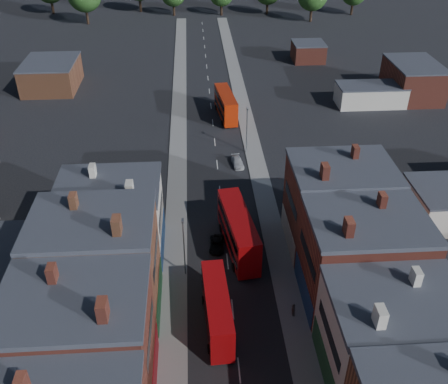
{
  "coord_description": "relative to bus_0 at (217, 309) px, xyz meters",
  "views": [
    {
      "loc": [
        -3.48,
        -14.89,
        41.12
      ],
      "look_at": [
        0.0,
        38.71,
        5.93
      ],
      "focal_mm": 40.0,
      "sensor_mm": 36.0,
      "label": 1
    }
  ],
  "objects": [
    {
      "name": "lamp_post_3",
      "position": [
        7.01,
        38.18,
        2.23
      ],
      "size": [
        0.25,
        0.7,
        8.12
      ],
      "color": "slate",
      "rests_on": "ground"
    },
    {
      "name": "ped_3",
      "position": [
        8.3,
        0.82,
        -1.54
      ],
      "size": [
        0.48,
        0.97,
        1.62
      ],
      "primitive_type": "imported",
      "rotation": [
        0.0,
        0.0,
        1.62
      ],
      "color": "#5C574F",
      "rests_on": "pavement_east"
    },
    {
      "name": "car_3",
      "position": [
        5.12,
        33.78,
        -1.88
      ],
      "size": [
        2.09,
        4.2,
        1.17
      ],
      "primitive_type": "imported",
      "rotation": [
        0.0,
        0.0,
        0.11
      ],
      "color": "silver",
      "rests_on": "ground"
    },
    {
      "name": "bus_1",
      "position": [
        3.31,
        12.55,
        0.41
      ],
      "size": [
        4.5,
        12.64,
        5.34
      ],
      "rotation": [
        0.0,
        0.0,
        0.14
      ],
      "color": "#A8090C",
      "rests_on": "ground"
    },
    {
      "name": "bus_2",
      "position": [
        4.48,
        52.66,
        0.17
      ],
      "size": [
        3.87,
        11.55,
        4.89
      ],
      "rotation": [
        0.0,
        0.0,
        0.12
      ],
      "color": "#A72007",
      "rests_on": "ground"
    },
    {
      "name": "pavement_east",
      "position": [
        8.31,
        28.18,
        -2.41
      ],
      "size": [
        3.0,
        200.0,
        0.12
      ],
      "primitive_type": "cube",
      "color": "gray",
      "rests_on": "ground"
    },
    {
      "name": "car_2",
      "position": [
        0.61,
        12.94,
        -1.93
      ],
      "size": [
        2.14,
        4.03,
        1.08
      ],
      "primitive_type": "imported",
      "rotation": [
        0.0,
        0.0,
        -0.09
      ],
      "color": "black",
      "rests_on": "ground"
    },
    {
      "name": "pavement_west",
      "position": [
        -4.69,
        28.18,
        -2.41
      ],
      "size": [
        3.0,
        200.0,
        0.12
      ],
      "primitive_type": "cube",
      "color": "gray",
      "rests_on": "ground"
    },
    {
      "name": "lamp_post_2",
      "position": [
        -3.39,
        8.18,
        2.23
      ],
      "size": [
        0.25,
        0.7,
        8.12
      ],
      "color": "slate",
      "rests_on": "ground"
    },
    {
      "name": "bus_0",
      "position": [
        0.0,
        0.0,
        0.0
      ],
      "size": [
        3.11,
        10.71,
        4.58
      ],
      "rotation": [
        0.0,
        0.0,
        0.05
      ],
      "color": "#B00A0D",
      "rests_on": "ground"
    }
  ]
}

